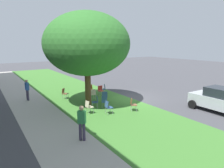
% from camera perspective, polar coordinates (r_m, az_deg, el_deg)
% --- Properties ---
extents(ground, '(80.00, 80.00, 0.00)m').
position_cam_1_polar(ground, '(17.13, 6.11, -3.97)').
color(ground, '#424247').
extents(grass_verge, '(48.00, 6.00, 0.01)m').
position_cam_1_polar(grass_verge, '(15.38, -3.23, -5.68)').
color(grass_verge, '#3D752D').
rests_on(grass_verge, ground).
extents(sidewalk_strip, '(48.00, 2.80, 0.01)m').
position_cam_1_polar(sidewalk_strip, '(13.84, -19.39, -8.26)').
color(sidewalk_strip, '#ADA89E').
rests_on(sidewalk_strip, ground).
extents(street_tree, '(6.11, 6.11, 6.71)m').
position_cam_1_polar(street_tree, '(14.77, -7.01, 11.03)').
color(street_tree, brown).
rests_on(street_tree, ground).
extents(chair_0, '(0.45, 0.45, 0.88)m').
position_cam_1_polar(chair_0, '(16.52, -5.39, -2.67)').
color(chair_0, beige).
rests_on(chair_0, ground).
extents(chair_1, '(0.54, 0.54, 0.88)m').
position_cam_1_polar(chair_1, '(15.67, -2.11, -3.39)').
color(chair_1, '#335184').
rests_on(chair_1, ground).
extents(chair_2, '(0.57, 0.58, 0.88)m').
position_cam_1_polar(chair_2, '(14.29, -1.98, -4.84)').
color(chair_2, '#335184').
rests_on(chair_2, ground).
extents(chair_3, '(0.49, 0.49, 0.88)m').
position_cam_1_polar(chair_3, '(17.78, -3.24, -1.64)').
color(chair_3, '#B7332D').
rests_on(chair_3, ground).
extents(chair_4, '(0.46, 0.46, 0.88)m').
position_cam_1_polar(chair_4, '(13.29, -6.55, -6.16)').
color(chair_4, beige).
rests_on(chair_4, ground).
extents(chair_5, '(0.46, 0.46, 0.88)m').
position_cam_1_polar(chair_5, '(13.15, -1.10, -6.27)').
color(chair_5, '#335184').
rests_on(chair_5, ground).
extents(chair_6, '(0.57, 0.57, 0.88)m').
position_cam_1_polar(chair_6, '(13.79, 5.82, -5.50)').
color(chair_6, brown).
rests_on(chair_6, ground).
extents(chair_7, '(0.59, 0.59, 0.88)m').
position_cam_1_polar(chair_7, '(17.18, -13.14, -2.38)').
color(chair_7, brown).
rests_on(chair_7, ground).
extents(chair_8, '(0.54, 0.54, 0.88)m').
position_cam_1_polar(chair_8, '(14.40, -4.56, -4.74)').
color(chair_8, '#335184').
rests_on(chair_8, ground).
extents(chair_9, '(0.44, 0.44, 0.88)m').
position_cam_1_polar(chair_9, '(18.47, -6.16, -1.20)').
color(chair_9, '#C64C1E').
rests_on(chair_9, ground).
extents(chair_10, '(0.54, 0.55, 0.88)m').
position_cam_1_polar(chair_10, '(18.36, -2.37, -1.21)').
color(chair_10, '#335184').
rests_on(chair_10, ground).
extents(parked_car, '(3.70, 1.92, 1.65)m').
position_cam_1_polar(parked_car, '(15.24, 27.98, -3.92)').
color(parked_car, '#ADB2B7').
rests_on(parked_car, ground).
extents(pedestrian_0, '(0.39, 0.27, 1.69)m').
position_cam_1_polar(pedestrian_0, '(17.56, -22.63, -1.30)').
color(pedestrian_0, '#3F3851').
rests_on(pedestrian_0, ground).
extents(pedestrian_1, '(0.40, 0.39, 1.69)m').
position_cam_1_polar(pedestrian_1, '(9.69, -8.42, -10.37)').
color(pedestrian_1, '#3F3851').
rests_on(pedestrian_1, ground).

